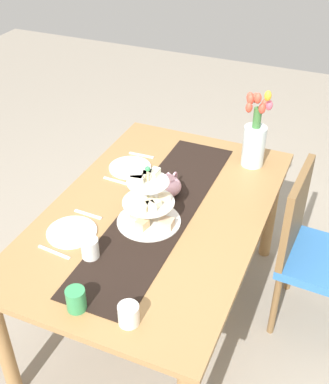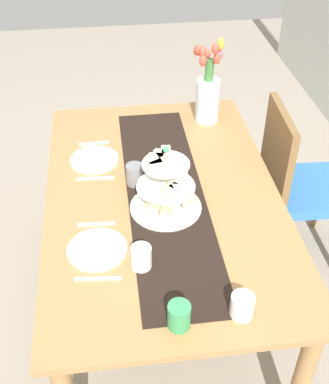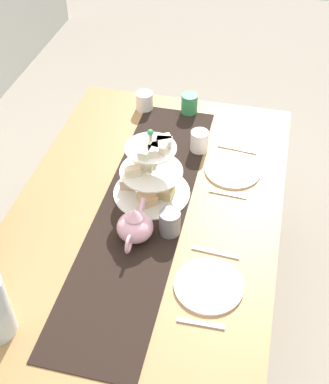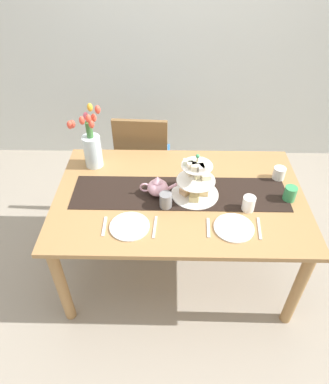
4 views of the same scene
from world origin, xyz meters
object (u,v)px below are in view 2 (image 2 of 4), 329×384
Objects in this scene: chair_left at (295,180)px; dinner_plate_left at (94,160)px; fork_left at (94,143)px; dinner_plate_right at (97,249)px; mug_grey at (135,174)px; teapot at (159,164)px; mug_orange at (179,316)px; tiered_cake_stand at (167,189)px; dining_table at (163,210)px; knife_right at (98,279)px; mug_white_text at (141,257)px; tulip_vase at (208,92)px; cream_jug at (242,306)px; fork_right at (96,224)px; knife_left at (95,178)px.

chair_left is 1.05m from dinner_plate_left.
dinner_plate_right reaches higher than fork_left.
dinner_plate_right is 0.43m from mug_grey.
teapot is 1.04× the size of dinner_plate_left.
tiered_cake_stand is at bearing 176.39° from mug_orange.
teapot reaches higher than dining_table.
tiered_cake_stand reaches higher than chair_left.
knife_right reaches higher than dining_table.
dining_table is 0.45m from mug_white_text.
fork_left is at bearing -74.99° from tulip_vase.
tulip_vase is (-0.69, 0.31, 0.06)m from tiered_cake_stand.
cream_jug reaches higher than fork_left.
chair_left reaches higher than teapot.
tulip_vase is 4.75× the size of mug_orange.
mug_orange is (0.52, 0.26, 0.04)m from fork_right.
chair_left reaches higher than mug_grey.
dinner_plate_left is 1.35× the size of knife_left.
fork_right is at bearing -66.23° from chair_left.
dinner_plate_left is 1.35× the size of knife_right.
chair_left is 0.88m from tiered_cake_stand.
knife_right is 1.79× the size of mug_white_text.
mug_orange is (0.23, 0.26, 0.04)m from knife_right.
dining_table is 0.34m from knife_left.
fork_right is 0.58m from mug_orange.
tiered_cake_stand reaches higher than dinner_plate_left.
teapot is 0.42m from fork_right.
mug_white_text reaches higher than fork_right.
fork_left is at bearing -151.18° from tiered_cake_stand.
dinner_plate_right is (0.45, -0.29, -0.05)m from teapot.
teapot is at bearing -34.08° from tulip_vase.
mug_orange is at bearing 26.26° from fork_right.
mug_orange is (0.82, -0.03, -0.01)m from teapot.
chair_left is 3.82× the size of teapot.
knife_right is at bearing -26.19° from teapot.
cream_jug reaches higher than dining_table.
knife_left is at bearing -53.05° from tulip_vase.
tiered_cake_stand is 0.59m from mug_orange.
mug_grey is at bearing 71.49° from knife_left.
fork_left is at bearing 180.00° from fork_right.
mug_grey is at bearing -64.91° from teapot.
fork_left is at bearing -156.90° from cream_jug.
fork_right is (-0.50, -0.47, -0.04)m from cream_jug.
chair_left reaches higher than dinner_plate_right.
dining_table is 6.90× the size of dinner_plate_left.
fork_left and fork_right have the same top height.
teapot is at bearing 62.55° from dinner_plate_left.
tiered_cake_stand is 0.37m from dinner_plate_right.
tulip_vase is 1.96× the size of dinner_plate_right.
knife_right is at bearing 0.00° from fork_right.
cream_jug is 1.20m from fork_left.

